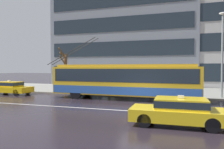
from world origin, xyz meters
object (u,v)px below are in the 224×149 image
(pedestrian_walking_past, at_px, (164,78))
(street_tree_bare, at_px, (65,70))
(trolleybus, at_px, (124,80))
(pedestrian_waiting_by_pole, at_px, (110,77))
(taxi_oncoming_near, at_px, (178,110))
(taxi_queued_behind_bus, at_px, (10,87))
(bus_shelter, at_px, (117,74))
(pedestrian_at_shelter, at_px, (150,78))
(pedestrian_approaching_curb, at_px, (116,77))
(street_lamp, at_px, (222,48))

(pedestrian_walking_past, height_order, street_tree_bare, street_tree_bare)
(trolleybus, distance_m, pedestrian_waiting_by_pole, 3.00)
(trolleybus, distance_m, taxi_oncoming_near, 8.63)
(taxi_queued_behind_bus, distance_m, bus_shelter, 10.81)
(trolleybus, bearing_deg, taxi_queued_behind_bus, -179.54)
(pedestrian_at_shelter, xyz_separation_m, pedestrian_approaching_curb, (-3.70, 1.03, 0.08))
(bus_shelter, xyz_separation_m, pedestrian_approaching_curb, (-0.29, 0.78, -0.28))
(taxi_queued_behind_bus, bearing_deg, street_lamp, 7.27)
(taxi_queued_behind_bus, distance_m, pedestrian_walking_past, 15.32)
(pedestrian_walking_past, relative_size, street_tree_bare, 0.40)
(bus_shelter, distance_m, street_lamp, 9.88)
(bus_shelter, height_order, pedestrian_at_shelter, bus_shelter)
(taxi_queued_behind_bus, relative_size, pedestrian_walking_past, 2.35)
(taxi_oncoming_near, xyz_separation_m, bus_shelter, (-6.14, 10.90, 1.30))
(trolleybus, distance_m, street_tree_bare, 7.99)
(street_tree_bare, bearing_deg, bus_shelter, 5.05)
(taxi_queued_behind_bus, height_order, street_lamp, street_lamp)
(pedestrian_at_shelter, bearing_deg, pedestrian_walking_past, 18.29)
(street_lamp, xyz_separation_m, street_tree_bare, (-15.17, 0.67, -1.86))
(pedestrian_waiting_by_pole, height_order, street_tree_bare, street_tree_bare)
(bus_shelter, relative_size, pedestrian_approaching_curb, 1.90)
(pedestrian_at_shelter, bearing_deg, taxi_oncoming_near, -75.63)
(pedestrian_at_shelter, height_order, street_lamp, street_lamp)
(street_lamp, bearing_deg, taxi_queued_behind_bus, -172.73)
(pedestrian_approaching_curb, xyz_separation_m, pedestrian_waiting_by_pole, (-0.02, -2.11, 0.02))
(pedestrian_approaching_curb, height_order, pedestrian_walking_past, pedestrian_approaching_curb)
(pedestrian_walking_past, bearing_deg, pedestrian_at_shelter, -161.71)
(bus_shelter, height_order, street_tree_bare, street_tree_bare)
(trolleybus, relative_size, pedestrian_waiting_by_pole, 6.83)
(bus_shelter, height_order, pedestrian_approaching_curb, bus_shelter)
(bus_shelter, relative_size, street_lamp, 0.53)
(street_tree_bare, bearing_deg, taxi_oncoming_near, -41.42)
(taxi_oncoming_near, relative_size, pedestrian_walking_past, 2.26)
(pedestrian_waiting_by_pole, bearing_deg, taxi_oncoming_near, -56.01)
(bus_shelter, relative_size, pedestrian_at_shelter, 2.00)
(taxi_queued_behind_bus, bearing_deg, street_tree_bare, 35.47)
(trolleybus, bearing_deg, pedestrian_walking_past, 51.09)
(trolleybus, relative_size, street_lamp, 1.89)
(pedestrian_walking_past, bearing_deg, pedestrian_approaching_curb, 173.10)
(street_tree_bare, bearing_deg, street_lamp, -2.51)
(bus_shelter, height_order, pedestrian_walking_past, bus_shelter)
(pedestrian_waiting_by_pole, bearing_deg, street_tree_bare, 171.18)
(taxi_queued_behind_bus, distance_m, street_tree_bare, 5.74)
(pedestrian_waiting_by_pole, distance_m, street_tree_bare, 5.44)
(pedestrian_approaching_curb, bearing_deg, pedestrian_walking_past, -6.90)
(bus_shelter, bearing_deg, pedestrian_approaching_curb, 110.12)
(bus_shelter, bearing_deg, street_tree_bare, -174.95)
(pedestrian_approaching_curb, bearing_deg, taxi_oncoming_near, -61.17)
(pedestrian_at_shelter, distance_m, pedestrian_waiting_by_pole, 3.88)
(pedestrian_at_shelter, bearing_deg, street_tree_bare, -178.43)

